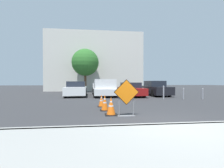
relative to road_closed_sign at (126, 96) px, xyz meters
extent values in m
plane|color=#333335|center=(1.18, 8.37, -0.83)|extent=(96.00, 96.00, 0.00)
cube|color=#999993|center=(1.18, -2.95, -0.76)|extent=(26.46, 2.65, 0.14)
cube|color=#999993|center=(1.18, -1.63, -0.76)|extent=(26.46, 0.20, 0.14)
cube|color=black|center=(0.00, 0.00, 0.14)|extent=(1.03, 0.02, 1.03)
cube|color=orange|center=(0.00, -0.02, 0.14)|extent=(0.97, 0.02, 0.97)
cube|color=slate|center=(0.00, 0.04, -0.82)|extent=(0.70, 0.20, 0.02)
cube|color=slate|center=(-0.29, 0.04, -0.34)|extent=(0.04, 0.04, 0.97)
cube|color=slate|center=(0.29, 0.04, -0.34)|extent=(0.04, 0.04, 0.97)
cube|color=black|center=(-0.58, 0.33, -0.81)|extent=(0.50, 0.50, 0.03)
cone|color=orange|center=(-0.58, 0.33, -0.44)|extent=(0.37, 0.37, 0.72)
cylinder|color=white|center=(-0.58, 0.33, -0.28)|extent=(0.12, 0.12, 0.07)
cylinder|color=white|center=(-0.58, 0.33, -0.45)|extent=(0.21, 0.21, 0.07)
cube|color=black|center=(-0.79, 1.33, -0.81)|extent=(0.45, 0.45, 0.03)
cone|color=orange|center=(-0.79, 1.33, -0.43)|extent=(0.33, 0.33, 0.73)
cylinder|color=white|center=(-0.79, 1.33, -0.27)|extent=(0.10, 0.10, 0.07)
cylinder|color=white|center=(-0.79, 1.33, -0.45)|extent=(0.18, 0.18, 0.07)
cube|color=black|center=(-0.91, 2.47, -0.81)|extent=(0.43, 0.43, 0.03)
cone|color=orange|center=(-0.91, 2.47, -0.47)|extent=(0.32, 0.32, 0.65)
cylinder|color=white|center=(-0.91, 2.47, -0.33)|extent=(0.10, 0.10, 0.06)
cylinder|color=white|center=(-0.91, 2.47, -0.49)|extent=(0.18, 0.18, 0.06)
cube|color=white|center=(-3.11, 8.98, -0.28)|extent=(2.08, 4.37, 0.72)
cube|color=#1E232D|center=(-3.11, 9.09, 0.34)|extent=(1.75, 2.05, 0.52)
cylinder|color=black|center=(-2.18, 7.69, -0.48)|extent=(0.23, 0.70, 0.69)
cylinder|color=black|center=(-3.91, 7.61, -0.48)|extent=(0.23, 0.70, 0.69)
cylinder|color=black|center=(-2.30, 10.35, -0.48)|extent=(0.23, 0.70, 0.69)
cylinder|color=black|center=(-4.03, 10.27, -0.48)|extent=(0.23, 0.70, 0.69)
cube|color=silver|center=(-0.46, 9.07, -0.34)|extent=(2.29, 5.29, 0.55)
cube|color=silver|center=(-0.40, 7.90, 0.36)|extent=(1.97, 2.17, 0.85)
cube|color=silver|center=(-0.58, 11.30, 0.16)|extent=(1.93, 0.20, 0.45)
cube|color=silver|center=(0.45, 10.15, 0.16)|extent=(0.23, 2.49, 0.45)
cube|color=silver|center=(-1.48, 10.05, 0.16)|extent=(0.23, 2.49, 0.45)
cylinder|color=black|center=(0.55, 7.56, -0.44)|extent=(0.28, 0.79, 0.78)
cylinder|color=black|center=(-1.32, 7.47, -0.44)|extent=(0.28, 0.79, 0.78)
cylinder|color=black|center=(0.39, 10.67, -0.44)|extent=(0.28, 0.79, 0.78)
cylinder|color=black|center=(-1.48, 10.57, -0.44)|extent=(0.28, 0.79, 0.78)
cube|color=maroon|center=(2.18, 8.50, -0.32)|extent=(1.98, 4.59, 0.62)
cube|color=#1E232D|center=(2.18, 8.61, 0.24)|extent=(1.70, 2.13, 0.50)
cylinder|color=black|center=(3.08, 7.11, -0.47)|extent=(0.22, 0.71, 0.71)
cylinder|color=black|center=(1.35, 7.07, -0.47)|extent=(0.22, 0.71, 0.71)
cylinder|color=black|center=(3.01, 9.93, -0.47)|extent=(0.22, 0.71, 0.71)
cylinder|color=black|center=(1.28, 9.89, -0.47)|extent=(0.22, 0.71, 0.71)
cube|color=black|center=(4.82, 8.91, -0.28)|extent=(1.93, 4.57, 0.75)
cube|color=#1E232D|center=(4.82, 9.02, 0.37)|extent=(1.63, 2.13, 0.56)
cylinder|color=black|center=(5.68, 7.55, -0.52)|extent=(0.22, 0.63, 0.62)
cylinder|color=black|center=(4.06, 7.49, -0.52)|extent=(0.22, 0.63, 0.62)
cylinder|color=black|center=(5.58, 10.34, -0.52)|extent=(0.22, 0.63, 0.62)
cylinder|color=black|center=(3.96, 10.28, -0.52)|extent=(0.22, 0.63, 0.62)
cylinder|color=gray|center=(4.06, 5.32, -0.32)|extent=(0.11, 0.11, 1.02)
sphere|color=gray|center=(4.06, 5.32, 0.20)|extent=(0.12, 0.12, 0.12)
cylinder|color=gray|center=(5.70, 5.32, -0.41)|extent=(0.11, 0.11, 0.83)
sphere|color=gray|center=(5.70, 5.32, 0.00)|extent=(0.12, 0.12, 0.12)
cylinder|color=gray|center=(7.35, 5.32, -0.42)|extent=(0.11, 0.11, 0.82)
sphere|color=gray|center=(7.35, 5.32, -0.01)|extent=(0.12, 0.12, 0.12)
cube|color=beige|center=(-1.34, 18.68, 3.65)|extent=(14.60, 5.00, 8.95)
cylinder|color=#513823|center=(-2.63, 14.54, 0.49)|extent=(0.32, 0.32, 2.64)
sphere|color=#2D6B28|center=(-2.63, 14.54, 3.17)|extent=(3.61, 3.61, 3.61)
camera|label=1|loc=(-1.21, -5.86, 0.55)|focal=24.00mm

